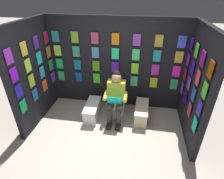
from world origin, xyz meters
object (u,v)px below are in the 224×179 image
at_px(person_reading, 116,97).
at_px(comic_longbox_far, 141,112).
at_px(comic_longbox_near, 92,110).
at_px(toilet, 117,102).

xyz_separation_m(person_reading, comic_longbox_far, (-0.60, -0.08, -0.42)).
height_order(comic_longbox_near, comic_longbox_far, comic_longbox_far).
relative_size(person_reading, comic_longbox_near, 1.53).
height_order(toilet, person_reading, person_reading).
height_order(person_reading, comic_longbox_far, person_reading).
bearing_deg(comic_longbox_far, person_reading, 9.15).
distance_m(toilet, comic_longbox_far, 0.64).
distance_m(toilet, comic_longbox_near, 0.63).
relative_size(comic_longbox_near, comic_longbox_far, 1.00).
relative_size(person_reading, comic_longbox_far, 1.53).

